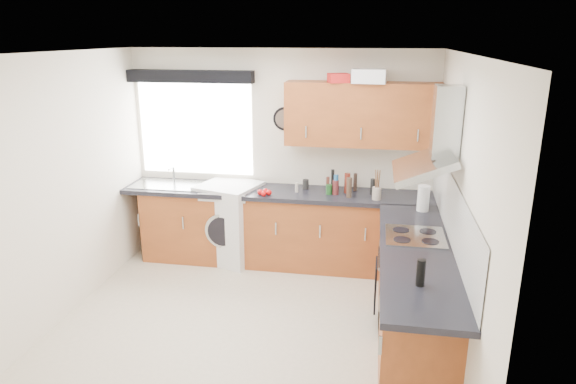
% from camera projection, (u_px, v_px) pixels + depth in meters
% --- Properties ---
extents(ground_plane, '(3.60, 3.60, 0.00)m').
position_uv_depth(ground_plane, '(246.00, 329.00, 4.81)').
color(ground_plane, beige).
extents(ceiling, '(3.60, 3.60, 0.02)m').
position_uv_depth(ceiling, '(239.00, 53.00, 4.08)').
color(ceiling, white).
rests_on(ceiling, wall_back).
extents(wall_back, '(3.60, 0.02, 2.50)m').
position_uv_depth(wall_back, '(281.00, 156.00, 6.14)').
color(wall_back, silver).
rests_on(wall_back, ground_plane).
extents(wall_front, '(3.60, 0.02, 2.50)m').
position_uv_depth(wall_front, '(159.00, 306.00, 2.75)').
color(wall_front, silver).
rests_on(wall_front, ground_plane).
extents(wall_left, '(0.02, 3.60, 2.50)m').
position_uv_depth(wall_left, '(54.00, 192.00, 4.74)').
color(wall_left, silver).
rests_on(wall_left, ground_plane).
extents(wall_right, '(0.02, 3.60, 2.50)m').
position_uv_depth(wall_right, '(458.00, 214.00, 4.16)').
color(wall_right, silver).
rests_on(wall_right, ground_plane).
extents(window, '(1.40, 0.02, 1.10)m').
position_uv_depth(window, '(196.00, 129.00, 6.22)').
color(window, silver).
rests_on(window, wall_back).
extents(window_blind, '(1.50, 0.18, 0.14)m').
position_uv_depth(window_blind, '(190.00, 76.00, 5.95)').
color(window_blind, black).
rests_on(window_blind, wall_back).
extents(splashback, '(0.01, 3.00, 0.54)m').
position_uv_depth(splashback, '(452.00, 210.00, 4.46)').
color(splashback, white).
rests_on(splashback, wall_right).
extents(base_cab_back, '(3.00, 0.58, 0.86)m').
position_uv_depth(base_cab_back, '(269.00, 228.00, 6.13)').
color(base_cab_back, brown).
rests_on(base_cab_back, ground_plane).
extents(base_cab_corner, '(0.60, 0.60, 0.86)m').
position_uv_depth(base_cab_corner, '(405.00, 237.00, 5.86)').
color(base_cab_corner, brown).
rests_on(base_cab_corner, ground_plane).
extents(base_cab_right, '(0.58, 2.10, 0.86)m').
position_uv_depth(base_cab_right, '(413.00, 293.00, 4.59)').
color(base_cab_right, brown).
rests_on(base_cab_right, ground_plane).
extents(worktop_back, '(3.60, 0.62, 0.05)m').
position_uv_depth(worktop_back, '(276.00, 192.00, 5.97)').
color(worktop_back, black).
rests_on(worktop_back, base_cab_back).
extents(worktop_right, '(0.62, 2.42, 0.05)m').
position_uv_depth(worktop_right, '(417.00, 253.00, 4.31)').
color(worktop_right, black).
rests_on(worktop_right, base_cab_right).
extents(sink, '(0.84, 0.46, 0.10)m').
position_uv_depth(sink, '(168.00, 182.00, 6.16)').
color(sink, '#9EA7AA').
rests_on(sink, worktop_back).
extents(oven, '(0.56, 0.58, 0.85)m').
position_uv_depth(oven, '(411.00, 286.00, 4.73)').
color(oven, black).
rests_on(oven, ground_plane).
extents(hob_plate, '(0.52, 0.52, 0.01)m').
position_uv_depth(hob_plate, '(415.00, 236.00, 4.58)').
color(hob_plate, '#9EA7AA').
rests_on(hob_plate, worktop_right).
extents(extractor_hood, '(0.52, 0.78, 0.66)m').
position_uv_depth(extractor_hood, '(435.00, 143.00, 4.32)').
color(extractor_hood, '#9EA7AA').
rests_on(extractor_hood, wall_right).
extents(upper_cabinets, '(1.70, 0.35, 0.70)m').
position_uv_depth(upper_cabinets, '(362.00, 114.00, 5.66)').
color(upper_cabinets, brown).
rests_on(upper_cabinets, wall_back).
extents(washing_machine, '(0.80, 0.79, 0.95)m').
position_uv_depth(washing_machine, '(230.00, 222.00, 6.20)').
color(washing_machine, silver).
rests_on(washing_machine, ground_plane).
extents(wall_clock, '(0.28, 0.04, 0.28)m').
position_uv_depth(wall_clock, '(285.00, 119.00, 5.98)').
color(wall_clock, black).
rests_on(wall_clock, wall_back).
extents(casserole, '(0.37, 0.28, 0.15)m').
position_uv_depth(casserole, '(369.00, 76.00, 5.43)').
color(casserole, silver).
rests_on(casserole, upper_cabinets).
extents(storage_box, '(0.26, 0.24, 0.10)m').
position_uv_depth(storage_box, '(339.00, 78.00, 5.49)').
color(storage_box, red).
rests_on(storage_box, upper_cabinets).
extents(utensil_pot, '(0.11, 0.11, 0.14)m').
position_uv_depth(utensil_pot, '(377.00, 193.00, 5.61)').
color(utensil_pot, gray).
rests_on(utensil_pot, worktop_back).
extents(kitchen_roll, '(0.12, 0.12, 0.27)m').
position_uv_depth(kitchen_roll, '(423.00, 198.00, 5.23)').
color(kitchen_roll, silver).
rests_on(kitchen_roll, worktop_right).
extents(tomato_cluster, '(0.17, 0.17, 0.06)m').
position_uv_depth(tomato_cluster, '(264.00, 192.00, 5.78)').
color(tomato_cluster, red).
rests_on(tomato_cluster, worktop_back).
extents(jar_0, '(0.04, 0.04, 0.11)m').
position_uv_depth(jar_0, '(297.00, 188.00, 5.88)').
color(jar_0, '#AEA295').
rests_on(jar_0, worktop_back).
extents(jar_1, '(0.07, 0.07, 0.11)m').
position_uv_depth(jar_1, '(329.00, 189.00, 5.80)').
color(jar_1, '#18431A').
rests_on(jar_1, worktop_back).
extents(jar_2, '(0.04, 0.04, 0.21)m').
position_uv_depth(jar_2, '(355.00, 182.00, 5.92)').
color(jar_2, '#2E2019').
rests_on(jar_2, worktop_back).
extents(jar_3, '(0.06, 0.06, 0.23)m').
position_uv_depth(jar_3, '(349.00, 188.00, 5.67)').
color(jar_3, '#3F2F23').
rests_on(jar_3, worktop_back).
extents(jar_4, '(0.07, 0.07, 0.11)m').
position_uv_depth(jar_4, '(306.00, 184.00, 6.01)').
color(jar_4, black).
rests_on(jar_4, worktop_back).
extents(jar_5, '(0.04, 0.04, 0.25)m').
position_uv_depth(jar_5, '(333.00, 180.00, 5.92)').
color(jar_5, black).
rests_on(jar_5, worktop_back).
extents(jar_6, '(0.05, 0.05, 0.23)m').
position_uv_depth(jar_6, '(336.00, 185.00, 5.79)').
color(jar_6, '#1B5284').
rests_on(jar_6, worktop_back).
extents(jar_7, '(0.07, 0.07, 0.16)m').
position_uv_depth(jar_7, '(336.00, 187.00, 5.79)').
color(jar_7, '#581F20').
rests_on(jar_7, worktop_back).
extents(jar_8, '(0.06, 0.06, 0.18)m').
position_uv_depth(jar_8, '(373.00, 187.00, 5.78)').
color(jar_8, black).
rests_on(jar_8, worktop_back).
extents(jar_9, '(0.07, 0.07, 0.23)m').
position_uv_depth(jar_9, '(347.00, 183.00, 5.84)').
color(jar_9, maroon).
rests_on(jar_9, worktop_back).
extents(jar_10, '(0.04, 0.04, 0.19)m').
position_uv_depth(jar_10, '(328.00, 185.00, 5.84)').
color(jar_10, '#4F241C').
rests_on(jar_10, worktop_back).
extents(bottle_0, '(0.06, 0.06, 0.20)m').
position_uv_depth(bottle_0, '(421.00, 273.00, 3.67)').
color(bottle_0, black).
rests_on(bottle_0, worktop_right).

